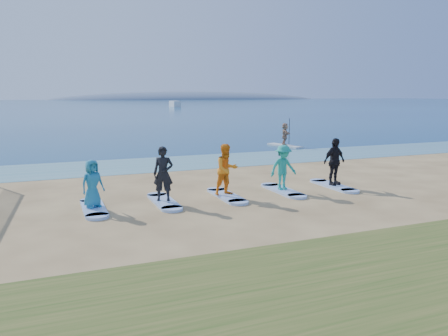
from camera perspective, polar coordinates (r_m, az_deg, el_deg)
name	(u,v)px	position (r m, az deg, el deg)	size (l,w,h in m)	color
ground	(286,208)	(14.55, 8.11, -5.15)	(600.00, 600.00, 0.00)	tan
shallow_water	(189,162)	(24.02, -4.56, 0.78)	(600.00, 600.00, 0.00)	teal
ocean	(66,104)	(172.32, -19.93, 7.82)	(600.00, 600.00, 0.00)	navy
island_ridge	(193,99)	(328.44, -4.05, 8.95)	(220.00, 56.00, 18.00)	slate
paddleboard	(285,146)	(31.46, 7.92, 2.90)	(0.70, 3.00, 0.12)	silver
paddleboarder	(285,134)	(31.37, 7.96, 4.43)	(1.44, 0.46, 1.56)	tan
boat_offshore_b	(175,106)	(135.19, -6.43, 7.99)	(2.13, 6.59, 1.70)	silver
surfboard_0	(94,208)	(14.78, -16.66, -5.05)	(0.70, 2.20, 0.09)	#9EBEF4
student_0	(92,183)	(14.60, -16.82, -1.95)	(0.75, 0.49, 1.54)	teal
surfboard_1	(164,202)	(15.15, -7.85, -4.37)	(0.70, 2.20, 0.09)	#9EBEF4
student_1	(163,174)	(14.95, -7.94, -0.74)	(0.68, 0.45, 1.86)	black
surfboard_2	(227,196)	(15.86, 0.33, -3.65)	(0.70, 2.20, 0.09)	#9EBEF4
student_2	(227,170)	(15.67, 0.34, -0.20)	(0.90, 0.70, 1.85)	orange
surfboard_3	(283,191)	(16.87, 7.67, -2.93)	(0.70, 2.20, 0.09)	#9EBEF4
student_3	(283,167)	(16.70, 7.74, 0.08)	(1.10, 0.63, 1.71)	teal
surfboard_4	(333,186)	(18.12, 14.08, -2.27)	(0.70, 2.20, 0.09)	#9EBEF4
student_4	(334,162)	(17.95, 14.21, 0.82)	(1.10, 0.46, 1.88)	black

